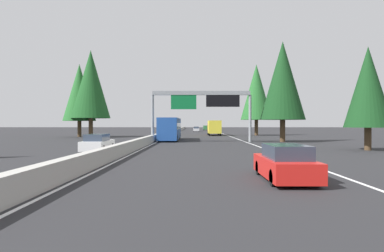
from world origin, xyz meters
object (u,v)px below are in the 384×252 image
(bus_far_center, at_px, (170,128))
(conifer_right_near, at_px, (283,81))
(sedan_far_right, at_px, (196,129))
(conifer_left_near, at_px, (79,93))
(conifer_left_mid, at_px, (91,84))
(conifer_right_mid, at_px, (256,92))
(minivan_mid_center, at_px, (206,128))
(oncoming_near, at_px, (98,143))
(conifer_right_foreground, at_px, (368,87))
(sedan_mid_right, at_px, (285,164))
(sign_gantry_overhead, at_px, (203,101))
(box_truck_distant_b, at_px, (214,127))

(bus_far_center, distance_m, conifer_right_near, 16.43)
(sedan_far_right, height_order, conifer_left_near, conifer_left_near)
(conifer_right_near, height_order, conifer_left_near, conifer_right_near)
(conifer_left_mid, bearing_deg, sedan_far_right, -22.97)
(conifer_right_mid, bearing_deg, minivan_mid_center, 9.10)
(sedan_far_right, height_order, oncoming_near, same)
(conifer_right_near, bearing_deg, conifer_left_mid, 64.58)
(minivan_mid_center, relative_size, sedan_far_right, 1.14)
(conifer_right_foreground, bearing_deg, sedan_mid_right, 143.63)
(sedan_far_right, bearing_deg, bus_far_center, 175.82)
(conifer_right_foreground, distance_m, conifer_right_mid, 37.41)
(sedan_mid_right, height_order, oncoming_near, same)
(bus_far_center, xyz_separation_m, conifer_left_mid, (9.96, 14.30, 7.34))
(conifer_right_near, relative_size, conifer_left_near, 1.00)
(conifer_right_foreground, height_order, conifer_right_near, conifer_right_near)
(conifer_right_mid, bearing_deg, sign_gantry_overhead, 155.26)
(sign_gantry_overhead, xyz_separation_m, conifer_left_mid, (14.61, 18.77, 3.92))
(minivan_mid_center, height_order, conifer_left_near, conifer_left_near)
(bus_far_center, relative_size, minivan_mid_center, 2.30)
(bus_far_center, xyz_separation_m, conifer_right_foreground, (-17.36, -18.64, 3.81))
(conifer_right_near, distance_m, conifer_left_near, 35.46)
(sedan_mid_right, bearing_deg, oncoming_near, 40.43)
(box_truck_distant_b, distance_m, oncoming_near, 40.91)
(bus_far_center, distance_m, conifer_left_near, 21.69)
(sign_gantry_overhead, bearing_deg, oncoming_near, 147.64)
(sedan_mid_right, bearing_deg, conifer_right_near, -14.53)
(box_truck_distant_b, bearing_deg, sedan_mid_right, 179.89)
(box_truck_distant_b, relative_size, conifer_right_foreground, 0.93)
(minivan_mid_center, relative_size, oncoming_near, 1.14)
(minivan_mid_center, bearing_deg, sedan_far_right, 169.53)
(conifer_right_mid, distance_m, conifer_left_near, 33.62)
(bus_far_center, distance_m, minivan_mid_center, 72.31)
(minivan_mid_center, distance_m, conifer_left_near, 65.02)
(conifer_right_foreground, relative_size, conifer_left_mid, 0.61)
(sedan_mid_right, bearing_deg, conifer_right_mid, -9.18)
(sedan_mid_right, relative_size, conifer_left_mid, 0.30)
(bus_far_center, bearing_deg, conifer_left_near, 54.65)
(oncoming_near, height_order, conifer_right_mid, conifer_right_mid)
(sedan_far_right, bearing_deg, sedan_mid_right, -177.75)
(box_truck_distant_b, height_order, conifer_right_foreground, conifer_right_foreground)
(conifer_right_near, height_order, conifer_right_mid, conifer_right_mid)
(minivan_mid_center, height_order, conifer_left_mid, conifer_left_mid)
(conifer_left_mid, bearing_deg, conifer_left_near, 52.11)
(bus_far_center, relative_size, conifer_left_mid, 0.77)
(sign_gantry_overhead, bearing_deg, bus_far_center, 43.85)
(sign_gantry_overhead, height_order, conifer_right_near, conifer_right_near)
(conifer_right_mid, bearing_deg, sedan_far_right, 19.80)
(conifer_left_near, bearing_deg, bus_far_center, -125.35)
(sedan_mid_right, distance_m, conifer_left_mid, 48.66)
(conifer_right_foreground, xyz_separation_m, conifer_right_mid, (37.17, 2.91, 3.11))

